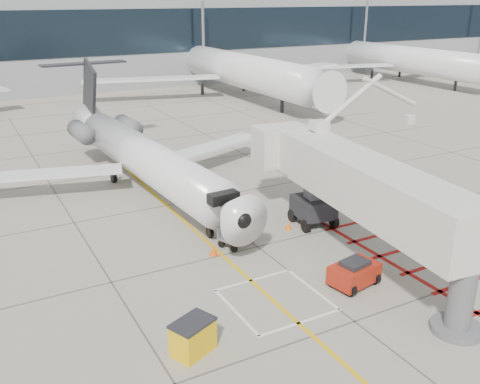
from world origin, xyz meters
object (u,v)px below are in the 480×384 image
regional_jet (157,144)px  jet_bridge (374,200)px  spill_bin (193,337)px  pushback_tug (354,272)px

regional_jet → jet_bridge: size_ratio=1.66×
jet_bridge → spill_bin: (-10.50, -2.18, -2.85)m
regional_jet → jet_bridge: bearing=-69.8°
regional_jet → jet_bridge: 14.87m
jet_bridge → spill_bin: 11.10m
regional_jet → spill_bin: (-4.57, -15.82, -3.15)m
spill_bin → jet_bridge: bearing=-11.6°
regional_jet → spill_bin: regional_jet is taller
pushback_tug → spill_bin: size_ratio=1.46×
regional_jet → jet_bridge: regional_jet is taller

